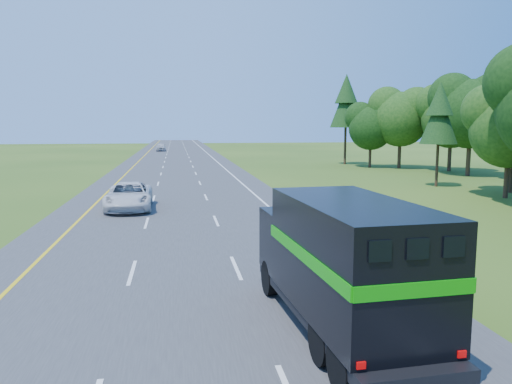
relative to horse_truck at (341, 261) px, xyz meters
The scene contains 5 objects.
road 36.29m from the horse_truck, 95.86° to the left, with size 15.00×260.00×0.04m, color #38383A.
lane_markings 36.29m from the horse_truck, 95.86° to the left, with size 11.15×260.00×0.01m.
horse_truck is the anchor object (origin of this frame).
white_suv 20.86m from the horse_truck, 109.09° to the left, with size 2.70×5.86×1.63m, color silver.
far_car 90.55m from the horse_truck, 94.35° to the left, with size 1.86×4.62×1.58m, color #B6B7BD.
Camera 1 is at (-0.23, 2.63, 5.14)m, focal length 35.00 mm.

